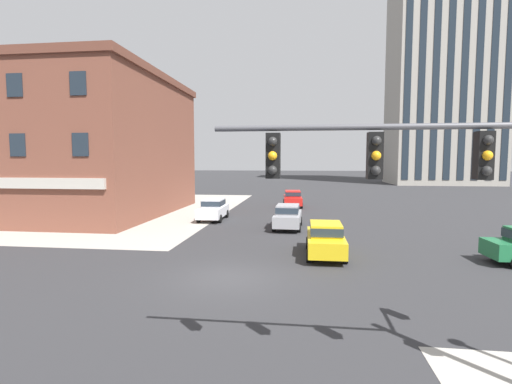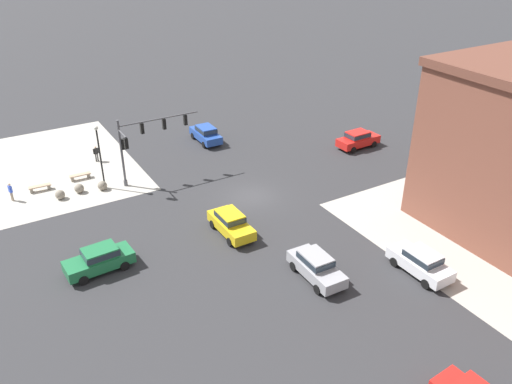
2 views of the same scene
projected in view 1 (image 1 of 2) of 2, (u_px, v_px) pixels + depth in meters
ground_plane at (228, 278)px, 15.41m from camera, size 320.00×320.00×0.00m
sidewalk_far_corner at (71, 208)px, 37.72m from camera, size 32.00×32.00×0.02m
traffic_signal_main at (493, 201)px, 7.28m from camera, size 7.24×2.09×5.96m
car_main_northbound_far at (326, 238)px, 18.84m from camera, size 1.89×4.40×1.68m
car_main_southbound_near at (213, 208)px, 30.28m from camera, size 1.93×4.42×1.68m
car_cross_westbound at (288, 215)px, 26.45m from camera, size 1.97×4.44×1.68m
car_parked_curb at (293, 198)px, 38.76m from camera, size 2.11×4.51×1.68m
storefront_block_near_corner at (47, 146)px, 34.16m from camera, size 22.46×18.26×12.13m
residential_tower_skyline_right at (445, 38)px, 74.59m from camera, size 20.01×14.53×57.45m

